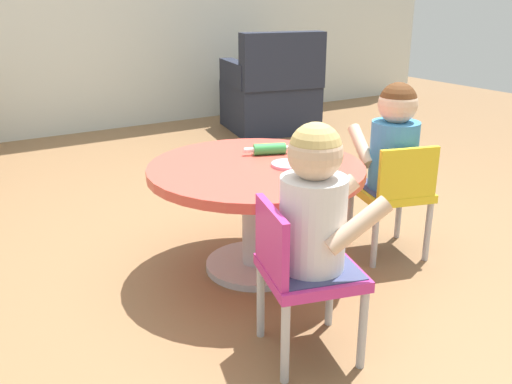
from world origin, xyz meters
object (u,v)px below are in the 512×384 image
Objects in this scene: craft_scissors at (303,147)px; armchair_dark at (271,95)px; child_chair_left at (301,271)px; rolling_pin at (270,149)px; child_chair_right at (394,192)px; seated_child_right at (394,141)px; seated_child_left at (315,204)px; craft_table at (256,190)px.

armchair_dark is at bearing 60.02° from craft_scissors.
child_chair_left is 0.92m from craft_scissors.
armchair_dark is at bearing 56.31° from rolling_pin.
child_chair_right is 0.59m from rolling_pin.
craft_scissors is at bearing 132.66° from seated_child_right.
seated_child_left is 0.89m from seated_child_right.
child_chair_left is 3.23m from armchair_dark.
seated_child_right is (0.77, 0.43, 0.00)m from seated_child_left.
seated_child_left is at bearing -150.64° from seated_child_right.
child_chair_right reaches higher than rolling_pin.
seated_child_left is (-0.17, -0.61, 0.17)m from craft_table.
craft_table is at bearing -124.89° from armchair_dark.
craft_table is 0.65m from seated_child_left.
armchair_dark is (0.89, 2.32, -0.22)m from seated_child_right.
seated_child_left is at bearing -124.06° from craft_scissors.
rolling_pin reaches higher than craft_scissors.
craft_scissors is at bearing 55.94° from seated_child_left.
seated_child_left is 0.89m from child_chair_right.
seated_child_left is at bearing -121.10° from armchair_dark.
seated_child_left is 0.95× the size of child_chair_right.
armchair_dark is at bearing 69.02° from seated_child_right.
craft_scissors is at bearing 53.53° from child_chair_left.
craft_table is 6.61× the size of craft_scissors.
seated_child_left reaches higher than child_chair_left.
rolling_pin is (-0.46, 0.32, 0.19)m from child_chair_right.
seated_child_right is at bearing -110.98° from armchair_dark.
seated_child_right is at bearing -16.09° from craft_table.
craft_table is 0.65m from seated_child_right.
seated_child_right reaches higher than child_chair_left.
rolling_pin is at bearing 64.21° from child_chair_left.
seated_child_right is 2.50m from armchair_dark.
rolling_pin is at bearing 37.76° from craft_table.
child_chair_right reaches higher than craft_table.
rolling_pin is (-0.47, 0.28, -0.03)m from seated_child_right.
child_chair_left is at bearing 164.34° from seated_child_left.
child_chair_right is (0.60, -0.21, -0.06)m from craft_table.
craft_table is 0.64m from child_chair_left.
child_chair_left is at bearing -154.25° from child_chair_right.
child_chair_right reaches higher than craft_scissors.
rolling_pin is (0.34, 0.70, 0.19)m from child_chair_left.
seated_child_left is at bearing -105.19° from craft_table.
seated_child_left is 2.29× the size of rolling_pin.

